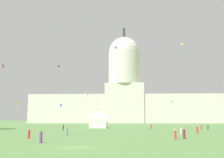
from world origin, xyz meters
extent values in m
plane|color=#567F42|center=(0.00, 0.00, 0.00)|extent=(800.00, 800.00, 0.00)
cube|color=beige|center=(-29.06, 167.60, 10.02)|extent=(67.14, 18.13, 20.05)
cube|color=beige|center=(38.08, 167.60, 10.02)|extent=(67.14, 18.13, 20.05)
cube|color=beige|center=(4.51, 167.60, 13.82)|extent=(26.95, 19.94, 27.64)
cylinder|color=beige|center=(4.51, 167.60, 39.51)|extent=(22.60, 22.60, 23.74)
sphere|color=beige|center=(4.51, 167.60, 51.38)|extent=(22.09, 22.09, 22.09)
cylinder|color=#2D3833|center=(4.51, 167.60, 66.05)|extent=(1.80, 1.80, 7.25)
cube|color=white|center=(-3.74, 64.57, 1.11)|extent=(6.02, 4.35, 2.22)
pyramid|color=white|center=(-3.74, 64.57, 4.62)|extent=(6.32, 4.57, 2.40)
cylinder|color=silver|center=(18.02, 29.60, 0.66)|extent=(0.36, 0.36, 1.31)
sphere|color=brown|center=(18.02, 29.60, 1.41)|extent=(0.23, 0.23, 0.20)
cylinder|color=red|center=(-10.36, 13.60, 0.69)|extent=(0.56, 0.56, 1.38)
sphere|color=tan|center=(-10.36, 13.60, 1.50)|extent=(0.34, 0.34, 0.25)
cylinder|color=red|center=(21.91, 31.12, 0.74)|extent=(0.57, 0.57, 1.48)
sphere|color=beige|center=(21.91, 31.12, 1.60)|extent=(0.30, 0.30, 0.24)
cylinder|color=#703D93|center=(-5.71, 5.17, 0.73)|extent=(0.46, 0.46, 1.45)
sphere|color=brown|center=(-5.71, 5.17, 1.56)|extent=(0.25, 0.25, 0.22)
cylinder|color=gray|center=(-5.74, 22.38, 0.75)|extent=(0.42, 0.42, 1.50)
sphere|color=tan|center=(-5.74, 22.38, 1.60)|extent=(0.27, 0.27, 0.21)
cylinder|color=navy|center=(-11.88, 46.15, 0.72)|extent=(0.41, 0.41, 1.44)
sphere|color=brown|center=(-11.88, 46.15, 1.56)|extent=(0.30, 0.30, 0.23)
cylinder|color=maroon|center=(15.60, 14.12, 0.76)|extent=(0.52, 0.52, 1.53)
sphere|color=tan|center=(15.60, 14.12, 1.66)|extent=(0.32, 0.32, 0.26)
cylinder|color=red|center=(13.99, 59.04, 0.70)|extent=(0.51, 0.51, 1.40)
sphere|color=tan|center=(13.99, 59.04, 1.52)|extent=(0.30, 0.30, 0.24)
cylinder|color=red|center=(13.96, 13.03, 0.68)|extent=(0.50, 0.50, 1.35)
sphere|color=tan|center=(13.96, 13.03, 1.48)|extent=(0.35, 0.35, 0.25)
cylinder|color=#3D5684|center=(29.42, 49.53, 0.74)|extent=(0.62, 0.62, 1.49)
sphere|color=brown|center=(29.42, 49.53, 1.59)|extent=(0.28, 0.28, 0.20)
cylinder|color=tan|center=(14.38, 15.94, 0.66)|extent=(0.47, 0.47, 1.32)
sphere|color=beige|center=(14.38, 15.94, 1.44)|extent=(0.31, 0.31, 0.25)
cylinder|color=red|center=(28.41, 52.43, 0.71)|extent=(0.47, 0.47, 1.43)
sphere|color=beige|center=(28.41, 52.43, 1.55)|extent=(0.35, 0.35, 0.25)
pyramid|color=teal|center=(-25.48, 124.34, 13.54)|extent=(0.79, 1.43, 0.20)
cylinder|color=teal|center=(-24.99, 124.35, 11.56)|extent=(0.21, 0.35, 2.66)
cube|color=blue|center=(-30.49, 121.18, 10.31)|extent=(0.84, 0.91, 0.62)
cube|color=blue|center=(-30.49, 121.18, 10.87)|extent=(0.84, 0.91, 0.62)
cylinder|color=blue|center=(-30.67, 121.18, 9.34)|extent=(0.08, 0.23, 1.58)
cube|color=red|center=(-10.09, 128.03, 8.35)|extent=(0.64, 0.51, 0.84)
cylinder|color=red|center=(-10.11, 128.03, 6.29)|extent=(0.17, 0.56, 3.31)
cube|color=gold|center=(38.49, 126.55, 46.20)|extent=(1.16, 0.26, 1.18)
cylinder|color=teal|center=(38.52, 126.55, 44.18)|extent=(0.26, 0.40, 2.94)
cube|color=pink|center=(-29.05, 43.26, 18.10)|extent=(0.75, 0.73, 1.18)
cube|color=#8CD133|center=(34.66, 143.81, 13.48)|extent=(0.88, 0.96, 0.67)
cube|color=#8CD133|center=(34.66, 143.81, 14.02)|extent=(0.88, 0.96, 0.67)
cylinder|color=#8CD133|center=(34.83, 143.81, 11.80)|extent=(0.15, 0.39, 2.95)
cube|color=#D1339E|center=(2.30, 65.10, 28.51)|extent=(1.02, 1.03, 0.47)
cube|color=#D1339E|center=(2.30, 65.10, 28.94)|extent=(1.02, 1.03, 0.47)
cylinder|color=blue|center=(2.34, 65.10, 26.88)|extent=(0.30, 0.42, 2.94)
cube|color=white|center=(-13.64, 104.58, 14.47)|extent=(1.25, 1.24, 0.47)
cube|color=white|center=(-13.64, 104.58, 15.19)|extent=(1.25, 1.24, 0.47)
cylinder|color=white|center=(-13.47, 104.58, 12.63)|extent=(0.30, 0.24, 3.25)
cube|color=black|center=(-23.75, 86.66, 26.16)|extent=(0.88, 0.47, 0.86)
cube|color=yellow|center=(-30.05, 58.32, 8.99)|extent=(0.11, 0.88, 1.25)
cylinder|color=yellow|center=(-30.18, 58.32, 6.96)|extent=(0.39, 0.48, 2.87)
camera|label=1|loc=(6.15, -33.64, 3.39)|focal=45.00mm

